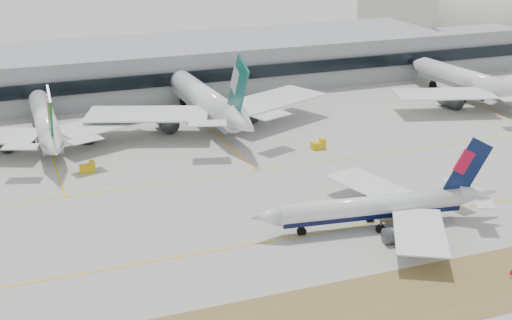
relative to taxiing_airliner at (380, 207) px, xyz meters
name	(u,v)px	position (x,y,z in m)	size (l,w,h in m)	color
ground	(259,230)	(-22.66, 6.52, -4.11)	(3000.00, 3000.00, 0.00)	#A19E96
taxiing_airliner	(380,207)	(0.00, 0.00, 0.00)	(50.72, 43.79, 17.05)	white
widebody_eva	(46,123)	(-55.60, 74.08, 1.53)	(59.55, 58.04, 21.22)	white
widebody_cathay	(206,101)	(-11.80, 76.47, 2.65)	(71.31, 69.71, 25.43)	white
widebody_china_air	(476,83)	(73.54, 68.43, 1.97)	(63.83, 62.78, 22.87)	white
terminal	(134,68)	(-22.66, 121.35, 3.39)	(280.00, 43.10, 15.00)	gray
hangar	(481,47)	(131.90, 141.52, -3.97)	(91.00, 60.00, 60.00)	beige
gse_b	(88,168)	(-48.78, 49.97, -3.06)	(3.55, 2.00, 2.60)	gold
gse_c	(319,145)	(8.81, 45.63, -3.06)	(3.55, 2.00, 2.60)	gold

